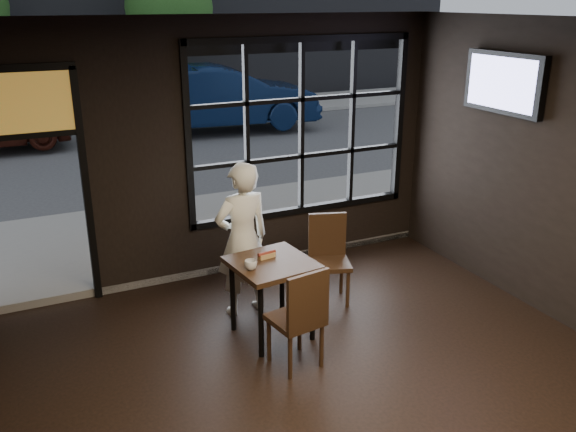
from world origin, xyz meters
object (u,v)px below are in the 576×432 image
cafe_table (272,298)px  chair_near (295,316)px  man (242,240)px  navy_car (222,97)px

cafe_table → chair_near: bearing=-98.6°
man → navy_car: size_ratio=0.35×
man → cafe_table: bearing=92.2°
cafe_table → navy_car: size_ratio=0.17×
man → navy_car: man is taller
cafe_table → chair_near: 0.60m
cafe_table → chair_near: size_ratio=0.81×
navy_car → man: bearing=168.5°
navy_car → chair_near: bearing=170.8°
chair_near → navy_car: size_ratio=0.21×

